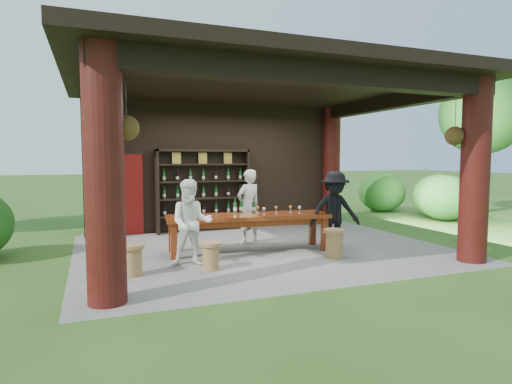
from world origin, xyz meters
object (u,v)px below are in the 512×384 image
object	(u,v)px
guest_man	(335,211)
stool_near_left	(211,255)
stool_far_left	(133,259)
guest_woman	(191,223)
wine_shelf	(204,190)
host	(249,206)
stool_near_right	(334,243)
tasting_table	(249,220)
napkin_basket	(193,213)

from	to	relation	value
guest_man	stool_near_left	bearing A→B (deg)	-158.57
stool_far_left	guest_woman	xyz separation A→B (m)	(1.02, 0.29, 0.49)
wine_shelf	host	distance (m)	1.88
stool_near_right	host	distance (m)	2.26
wine_shelf	guest_woman	xyz separation A→B (m)	(-1.06, -3.34, -0.30)
stool_near_right	wine_shelf	bearing A→B (deg)	113.15
guest_woman	guest_man	distance (m)	2.99
stool_near_left	host	distance (m)	2.47
stool_near_left	guest_man	xyz separation A→B (m)	(2.75, 0.57, 0.56)
stool_near_left	stool_near_right	size ratio (longest dim) A/B	0.86
host	tasting_table	bearing A→B (deg)	52.45
stool_near_left	host	size ratio (longest dim) A/B	0.29
stool_near_left	napkin_basket	bearing A→B (deg)	91.34
stool_near_left	guest_woman	world-z (taller)	guest_woman
host	napkin_basket	xyz separation A→B (m)	(-1.43, -0.73, 0.00)
stool_near_right	guest_man	xyz separation A→B (m)	(0.34, 0.56, 0.52)
host	stool_near_left	bearing A→B (deg)	37.08
wine_shelf	guest_woman	world-z (taller)	wine_shelf
wine_shelf	guest_woman	bearing A→B (deg)	-107.63
tasting_table	napkin_basket	xyz separation A→B (m)	(-1.12, 0.11, 0.19)
host	stool_far_left	bearing A→B (deg)	17.45
tasting_table	host	xyz separation A→B (m)	(0.31, 0.84, 0.18)
wine_shelf	stool_near_left	distance (m)	3.91
wine_shelf	stool_near_right	xyz separation A→B (m)	(1.59, -3.72, -0.77)
guest_woman	wine_shelf	bearing A→B (deg)	85.01
napkin_basket	stool_near_right	bearing A→B (deg)	-26.41
stool_near_left	stool_near_right	world-z (taller)	stool_near_right
stool_near_left	napkin_basket	xyz separation A→B (m)	(-0.03, 1.23, 0.57)
stool_near_left	stool_far_left	bearing A→B (deg)	175.15
stool_near_left	guest_woman	xyz separation A→B (m)	(-0.24, 0.40, 0.51)
wine_shelf	stool_near_right	bearing A→B (deg)	-66.85
tasting_table	guest_woman	bearing A→B (deg)	-151.37
host	guest_man	distance (m)	1.94
wine_shelf	host	xyz separation A→B (m)	(0.58, -1.77, -0.24)
stool_near_left	host	world-z (taller)	host
wine_shelf	tasting_table	distance (m)	2.66
tasting_table	stool_near_left	distance (m)	1.61
tasting_table	stool_near_left	bearing A→B (deg)	-134.20
stool_near_right	napkin_basket	distance (m)	2.78
wine_shelf	stool_far_left	xyz separation A→B (m)	(-2.08, -3.63, -0.79)
guest_man	guest_woman	bearing A→B (deg)	-166.96
stool_near_left	napkin_basket	world-z (taller)	napkin_basket
tasting_table	napkin_basket	size ratio (longest dim) A/B	12.82
stool_near_left	napkin_basket	size ratio (longest dim) A/B	1.80
stool_far_left	napkin_basket	xyz separation A→B (m)	(1.23, 1.12, 0.55)
stool_near_right	guest_man	size ratio (longest dim) A/B	0.34
stool_far_left	host	distance (m)	3.29
guest_woman	host	bearing A→B (deg)	56.35
guest_woman	stool_far_left	bearing A→B (deg)	-151.56
wine_shelf	stool_near_left	bearing A→B (deg)	-102.42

